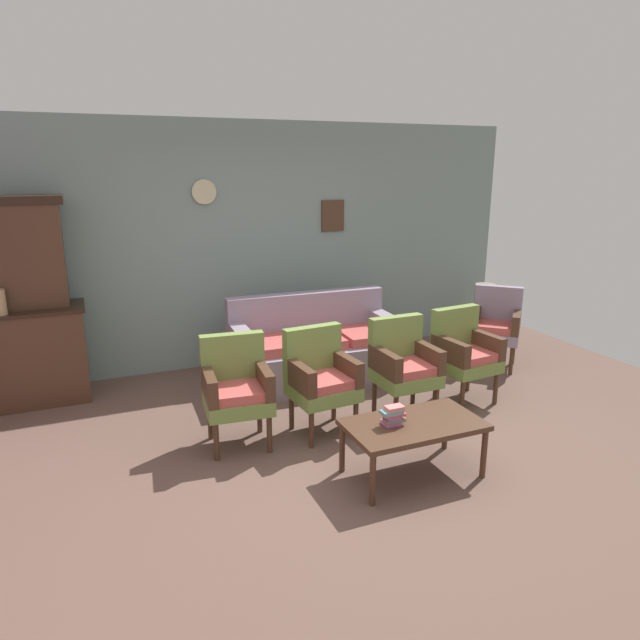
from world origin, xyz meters
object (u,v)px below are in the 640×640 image
object	(u,v)px
floor_vase_by_wall	(483,313)
book_stack_on_table	(393,416)
armchair_by_doorway	(236,386)
armchair_near_cabinet	(403,363)
armchair_row_middle	(321,376)
floral_couch	(315,351)
armchair_near_couch_end	(464,351)
wingback_chair_by_fireplace	(496,323)
coffee_table	(413,428)
side_cabinet	(24,356)

from	to	relation	value
floor_vase_by_wall	book_stack_on_table	bearing A→B (deg)	-138.29
armchair_by_doorway	armchair_near_cabinet	size ratio (longest dim) A/B	1.00
armchair_row_middle	armchair_near_cabinet	size ratio (longest dim) A/B	1.00
floral_couch	armchair_row_middle	world-z (taller)	same
floral_couch	armchair_near_couch_end	distance (m)	1.54
floral_couch	armchair_near_cabinet	size ratio (longest dim) A/B	1.97
wingback_chair_by_fireplace	floor_vase_by_wall	xyz separation A→B (m)	(0.49, 0.81, -0.12)
armchair_by_doorway	book_stack_on_table	xyz separation A→B (m)	(0.89, -0.97, -0.01)
floral_couch	coffee_table	size ratio (longest dim) A/B	1.78
side_cabinet	floral_couch	world-z (taller)	side_cabinet
wingback_chair_by_fireplace	coffee_table	bearing A→B (deg)	-141.62
floral_couch	floor_vase_by_wall	world-z (taller)	floral_couch
wingback_chair_by_fireplace	coffee_table	world-z (taller)	wingback_chair_by_fireplace
armchair_near_couch_end	book_stack_on_table	bearing A→B (deg)	-143.81
side_cabinet	armchair_near_couch_end	distance (m)	4.20
wingback_chair_by_fireplace	armchair_near_couch_end	bearing A→B (deg)	-144.27
floral_couch	armchair_by_doorway	size ratio (longest dim) A/B	1.97
armchair_by_doorway	floor_vase_by_wall	bearing A→B (deg)	22.37
armchair_near_cabinet	coffee_table	size ratio (longest dim) A/B	0.90
floral_couch	floor_vase_by_wall	xyz separation A→B (m)	(2.54, 0.44, 0.05)
armchair_near_couch_end	side_cabinet	bearing A→B (deg)	157.87
armchair_row_middle	wingback_chair_by_fireplace	world-z (taller)	same
armchair_near_couch_end	wingback_chair_by_fireplace	distance (m)	1.15
armchair_by_doorway	coffee_table	bearing A→B (deg)	-43.09
armchair_near_couch_end	floor_vase_by_wall	xyz separation A→B (m)	(1.42, 1.48, -0.12)
side_cabinet	coffee_table	xyz separation A→B (m)	(2.70, -2.60, -0.09)
armchair_by_doorway	wingback_chair_by_fireplace	size ratio (longest dim) A/B	1.00
side_cabinet	armchair_near_cabinet	bearing A→B (deg)	-27.58
armchair_by_doorway	side_cabinet	bearing A→B (deg)	135.53
side_cabinet	armchair_by_doorway	distance (m)	2.30
floral_couch	armchair_row_middle	size ratio (longest dim) A/B	1.97
armchair_near_cabinet	book_stack_on_table	xyz separation A→B (m)	(-0.64, -0.92, -0.01)
armchair_near_cabinet	book_stack_on_table	world-z (taller)	armchair_near_cabinet
side_cabinet	armchair_row_middle	size ratio (longest dim) A/B	1.28
armchair_near_couch_end	armchair_row_middle	bearing A→B (deg)	-176.89
side_cabinet	wingback_chair_by_fireplace	distance (m)	4.91
coffee_table	book_stack_on_table	distance (m)	0.21
side_cabinet	book_stack_on_table	xyz separation A→B (m)	(2.53, -2.58, 0.03)
armchair_row_middle	armchair_near_couch_end	xyz separation A→B (m)	(1.54, 0.08, 0.00)
side_cabinet	floor_vase_by_wall	xyz separation A→B (m)	(5.31, -0.10, -0.09)
side_cabinet	coffee_table	bearing A→B (deg)	-43.94
armchair_row_middle	coffee_table	size ratio (longest dim) A/B	0.90
armchair_row_middle	armchair_near_couch_end	size ratio (longest dim) A/B	1.00
side_cabinet	armchair_near_cabinet	xyz separation A→B (m)	(3.17, -1.66, 0.03)
floral_couch	wingback_chair_by_fireplace	size ratio (longest dim) A/B	1.97
floral_couch	armchair_by_doorway	bearing A→B (deg)	-136.52
book_stack_on_table	coffee_table	bearing A→B (deg)	-6.23
armchair_near_couch_end	floor_vase_by_wall	bearing A→B (deg)	46.24
wingback_chair_by_fireplace	armchair_by_doorway	bearing A→B (deg)	-167.63
armchair_near_cabinet	armchair_row_middle	bearing A→B (deg)	-179.35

